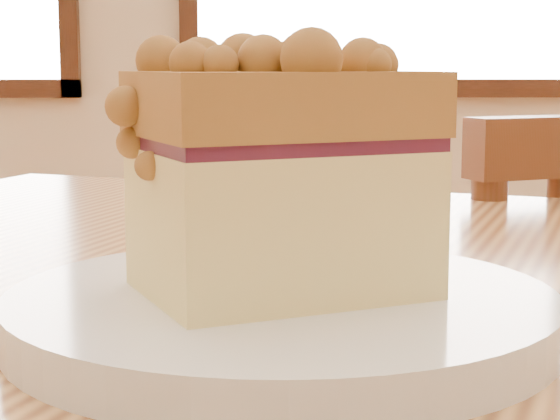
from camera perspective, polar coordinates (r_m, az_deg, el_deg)
name	(u,v)px	position (r m, az deg, el deg)	size (l,w,h in m)	color
plate	(281,315)	(0.42, 0.07, -6.21)	(0.24, 0.24, 0.02)	white
cake_slice	(281,166)	(0.41, 0.05, 2.58)	(0.14, 0.13, 0.11)	#FFE990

